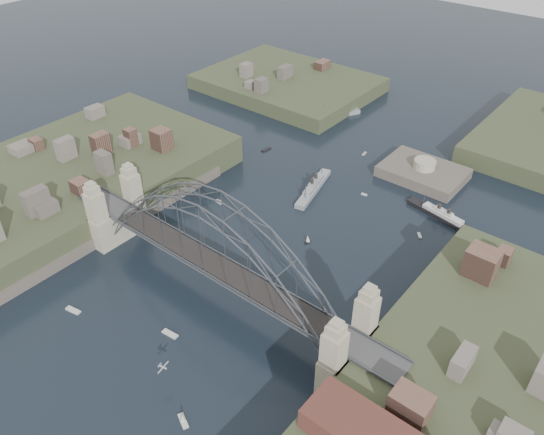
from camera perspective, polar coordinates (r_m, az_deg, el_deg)
The scene contains 19 objects.
ground at distance 113.51m, azimuth -5.79°, elevation -8.27°, with size 500.00×500.00×0.00m, color black.
bridge at distance 105.28m, azimuth -6.20°, elevation -3.48°, with size 84.00×13.80×24.60m.
shore_west at distance 150.61m, azimuth -21.79°, elevation 2.52°, with size 50.50×90.00×12.00m.
headland_nw at distance 204.73m, azimuth 1.67°, elevation 13.61°, with size 60.00×45.00×9.00m, color #384026.
fort_island at distance 155.89m, azimuth 15.70°, elevation 4.07°, with size 22.00×16.00×9.40m.
naval_cruiser_near at distance 144.07m, azimuth 4.44°, elevation 3.19°, with size 7.31×19.85×5.94m.
naval_cruiser_far at distance 184.74m, azimuth 6.87°, elevation 10.89°, with size 10.45×16.21×5.82m.
ocean_liner at distance 139.70m, azimuth 17.73°, elevation 0.10°, with size 20.33×6.67×4.95m.
aeroplane at distance 96.76m, azimuth -11.62°, elevation -15.35°, with size 1.62×2.93×0.43m.
small_boat_a at distance 139.93m, azimuth -5.70°, elevation 1.69°, with size 2.51×1.11×1.43m.
small_boat_b at distance 125.81m, azimuth 3.82°, elevation -2.30°, with size 1.11×1.67×2.38m.
small_boat_c at distance 107.33m, azimuth -10.82°, elevation -12.10°, with size 3.46×1.46×0.45m.
small_boat_d at distance 132.74m, azimuth 15.45°, elevation -1.87°, with size 1.86×2.01×0.45m.
small_boat_e at distance 163.26m, azimuth -0.62°, elevation 7.27°, with size 1.41×3.39×0.45m.
small_boat_f at distance 144.34m, azimuth 9.81°, elevation 2.43°, with size 1.67×0.68×0.45m.
small_boat_g at distance 94.79m, azimuth -9.49°, elevation -20.43°, with size 3.09×2.11×2.38m.
small_boat_h at distance 163.26m, azimuth 9.82°, elevation 6.71°, with size 1.07×2.37×0.45m.
small_boat_i at distance 110.40m, azimuth 12.08°, elevation -10.58°, with size 0.73×2.19×0.45m.
small_boat_j at distance 116.88m, azimuth -20.45°, elevation -9.27°, with size 3.48×1.70×0.45m.
Camera 1 is at (59.50, -55.34, 79.26)m, focal length 35.29 mm.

